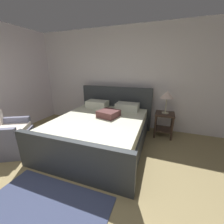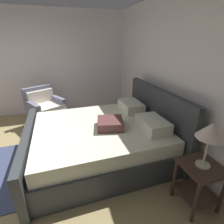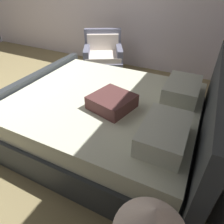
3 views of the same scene
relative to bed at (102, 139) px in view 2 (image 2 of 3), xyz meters
name	(u,v)px [view 2 (image 2 of 3)]	position (x,y,z in m)	size (l,w,h in m)	color
wall_back	(179,79)	(0.13, 1.30, 1.00)	(5.35, 0.12, 2.67)	silver
wall_side_left	(1,65)	(-2.54, -1.96, 1.00)	(0.12, 6.52, 2.67)	silver
bed	(102,139)	(0.00, 0.00, 0.00)	(2.01, 2.33, 1.15)	#323639
nightstand_right	(199,179)	(1.31, 0.86, 0.06)	(0.44, 0.44, 0.60)	#3A2920
table_lamp_right	(211,132)	(1.31, 0.86, 0.70)	(0.30, 0.30, 0.54)	#B7B293
armchair	(46,111)	(-1.64, -1.00, 0.01)	(0.99, 0.99, 0.90)	slate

